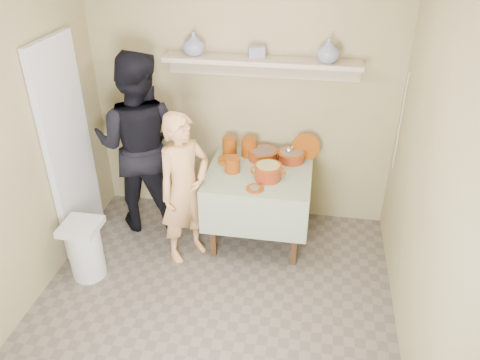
% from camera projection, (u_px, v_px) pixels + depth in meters
% --- Properties ---
extents(ground, '(3.50, 3.50, 0.00)m').
position_uv_depth(ground, '(206.00, 328.00, 3.73)').
color(ground, '#63584E').
rests_on(ground, ground).
extents(tile_panel, '(0.06, 0.70, 2.00)m').
position_uv_depth(tile_panel, '(69.00, 149.00, 4.24)').
color(tile_panel, silver).
rests_on(tile_panel, ground).
extents(plate_stack_a, '(0.14, 0.14, 0.19)m').
position_uv_depth(plate_stack_a, '(230.00, 147.00, 4.61)').
color(plate_stack_a, '#7A350D').
rests_on(plate_stack_a, serving_table).
extents(plate_stack_b, '(0.15, 0.15, 0.19)m').
position_uv_depth(plate_stack_b, '(249.00, 147.00, 4.60)').
color(plate_stack_b, '#7A350D').
rests_on(plate_stack_b, serving_table).
extents(bowl_stack, '(0.15, 0.15, 0.15)m').
position_uv_depth(bowl_stack, '(232.00, 165.00, 4.34)').
color(bowl_stack, '#7A350D').
rests_on(bowl_stack, serving_table).
extents(empty_bowl, '(0.17, 0.17, 0.05)m').
position_uv_depth(empty_bowl, '(227.00, 160.00, 4.51)').
color(empty_bowl, '#7A350D').
rests_on(empty_bowl, serving_table).
extents(propped_lid, '(0.29, 0.13, 0.27)m').
position_uv_depth(propped_lid, '(306.00, 147.00, 4.54)').
color(propped_lid, '#7A350D').
rests_on(propped_lid, serving_table).
extents(vase_right, '(0.26, 0.26, 0.21)m').
position_uv_depth(vase_right, '(328.00, 50.00, 4.05)').
color(vase_right, navy).
rests_on(vase_right, wall_shelf).
extents(vase_left, '(0.26, 0.26, 0.21)m').
position_uv_depth(vase_left, '(194.00, 44.00, 4.25)').
color(vase_left, navy).
rests_on(vase_left, wall_shelf).
extents(ceramic_box, '(0.17, 0.14, 0.10)m').
position_uv_depth(ceramic_box, '(256.00, 52.00, 4.20)').
color(ceramic_box, navy).
rests_on(ceramic_box, wall_shelf).
extents(person_cook, '(0.60, 0.63, 1.45)m').
position_uv_depth(person_cook, '(185.00, 189.00, 4.17)').
color(person_cook, tan).
rests_on(person_cook, ground).
extents(person_helper, '(0.92, 0.73, 1.83)m').
position_uv_depth(person_helper, '(139.00, 144.00, 4.53)').
color(person_helper, black).
rests_on(person_helper, ground).
extents(room_shell, '(3.04, 3.54, 2.62)m').
position_uv_depth(room_shell, '(196.00, 147.00, 2.91)').
color(room_shell, tan).
rests_on(room_shell, ground).
extents(serving_table, '(0.97, 0.97, 0.76)m').
position_uv_depth(serving_table, '(260.00, 181.00, 4.46)').
color(serving_table, '#4C2D16').
rests_on(serving_table, ground).
extents(cazuela_meat_a, '(0.30, 0.30, 0.10)m').
position_uv_depth(cazuela_meat_a, '(263.00, 154.00, 4.56)').
color(cazuela_meat_a, maroon).
rests_on(cazuela_meat_a, serving_table).
extents(cazuela_meat_b, '(0.28, 0.28, 0.10)m').
position_uv_depth(cazuela_meat_b, '(291.00, 155.00, 4.53)').
color(cazuela_meat_b, maroon).
rests_on(cazuela_meat_b, serving_table).
extents(ladle, '(0.08, 0.26, 0.19)m').
position_uv_depth(ladle, '(289.00, 150.00, 4.51)').
color(ladle, silver).
rests_on(ladle, cazuela_meat_b).
extents(cazuela_rice, '(0.33, 0.25, 0.14)m').
position_uv_depth(cazuela_rice, '(268.00, 171.00, 4.21)').
color(cazuela_rice, maroon).
rests_on(cazuela_rice, serving_table).
extents(front_plate, '(0.16, 0.16, 0.03)m').
position_uv_depth(front_plate, '(255.00, 188.00, 4.09)').
color(front_plate, '#7A350D').
rests_on(front_plate, serving_table).
extents(wall_shelf, '(1.80, 0.25, 0.21)m').
position_uv_depth(wall_shelf, '(262.00, 63.00, 4.26)').
color(wall_shelf, '#BFAB8E').
rests_on(wall_shelf, room_shell).
extents(trash_bin, '(0.32, 0.32, 0.56)m').
position_uv_depth(trash_bin, '(85.00, 249.00, 4.14)').
color(trash_bin, silver).
rests_on(trash_bin, ground).
extents(electrical_cord, '(0.01, 0.05, 0.90)m').
position_uv_depth(electrical_cord, '(400.00, 122.00, 4.14)').
color(electrical_cord, silver).
rests_on(electrical_cord, wall_shelf).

